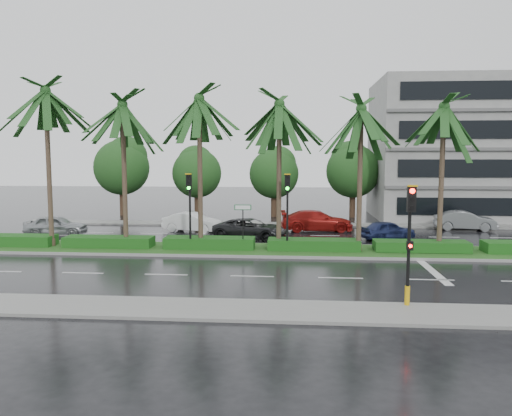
# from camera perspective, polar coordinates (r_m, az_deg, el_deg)

# --- Properties ---
(ground) EXTENTS (120.00, 120.00, 0.00)m
(ground) POSITION_cam_1_polar(r_m,az_deg,el_deg) (27.85, 0.45, -5.36)
(ground) COLOR black
(ground) RESTS_ON ground
(near_sidewalk) EXTENTS (40.00, 2.40, 0.12)m
(near_sidewalk) POSITION_cam_1_polar(r_m,az_deg,el_deg) (17.98, -1.92, -11.57)
(near_sidewalk) COLOR slate
(near_sidewalk) RESTS_ON ground
(far_sidewalk) EXTENTS (40.00, 2.00, 0.12)m
(far_sidewalk) POSITION_cam_1_polar(r_m,az_deg,el_deg) (39.66, 1.70, -1.87)
(far_sidewalk) COLOR slate
(far_sidewalk) RESTS_ON ground
(median) EXTENTS (36.00, 4.00, 0.15)m
(median) POSITION_cam_1_polar(r_m,az_deg,el_deg) (28.81, 0.60, -4.82)
(median) COLOR gray
(median) RESTS_ON ground
(hedge) EXTENTS (35.20, 1.40, 0.60)m
(hedge) POSITION_cam_1_polar(r_m,az_deg,el_deg) (28.75, 0.60, -4.09)
(hedge) COLOR #1B4C15
(hedge) RESTS_ON median
(lane_markings) EXTENTS (34.00, 13.06, 0.01)m
(lane_markings) POSITION_cam_1_polar(r_m,az_deg,el_deg) (27.38, 6.77, -5.59)
(lane_markings) COLOR silver
(lane_markings) RESTS_ON ground
(palm_row) EXTENTS (26.30, 4.20, 9.90)m
(palm_row) POSITION_cam_1_polar(r_m,az_deg,el_deg) (28.53, -1.94, 10.70)
(palm_row) COLOR #483929
(palm_row) RESTS_ON median
(signal_near) EXTENTS (0.34, 0.45, 4.36)m
(signal_near) POSITION_cam_1_polar(r_m,az_deg,el_deg) (18.54, 17.14, -3.53)
(signal_near) COLOR black
(signal_near) RESTS_ON near_sidewalk
(signal_median_left) EXTENTS (0.34, 0.42, 4.36)m
(signal_median_left) POSITION_cam_1_polar(r_m,az_deg,el_deg) (28.28, -7.61, 0.90)
(signal_median_left) COLOR black
(signal_median_left) RESTS_ON median
(signal_median_right) EXTENTS (0.34, 0.42, 4.36)m
(signal_median_right) POSITION_cam_1_polar(r_m,az_deg,el_deg) (27.65, 3.61, 0.82)
(signal_median_right) COLOR black
(signal_median_right) RESTS_ON median
(street_sign) EXTENTS (0.95, 0.09, 2.60)m
(street_sign) POSITION_cam_1_polar(r_m,az_deg,el_deg) (28.07, -1.51, -0.88)
(street_sign) COLOR black
(street_sign) RESTS_ON median
(bg_trees) EXTENTS (32.77, 5.04, 7.28)m
(bg_trees) POSITION_cam_1_polar(r_m,az_deg,el_deg) (44.92, 1.05, 4.53)
(bg_trees) COLOR #362518
(bg_trees) RESTS_ON ground
(building) EXTENTS (16.00, 10.00, 12.00)m
(building) POSITION_cam_1_polar(r_m,az_deg,el_deg) (47.67, 23.10, 6.14)
(building) COLOR gray
(building) RESTS_ON ground
(car_silver) EXTENTS (2.14, 4.32, 1.41)m
(car_silver) POSITION_cam_1_polar(r_m,az_deg,el_deg) (37.06, -21.87, -1.85)
(car_silver) COLOR #9EA2A6
(car_silver) RESTS_ON ground
(car_white) EXTENTS (2.42, 4.48, 1.40)m
(car_white) POSITION_cam_1_polar(r_m,az_deg,el_deg) (36.40, -7.30, -1.61)
(car_white) COLOR white
(car_white) RESTS_ON ground
(car_darkgrey) EXTENTS (3.28, 5.27, 1.36)m
(car_darkgrey) POSITION_cam_1_polar(r_m,az_deg,el_deg) (32.95, -0.63, -2.39)
(car_darkgrey) COLOR black
(car_darkgrey) RESTS_ON ground
(car_red) EXTENTS (2.48, 5.37, 1.52)m
(car_red) POSITION_cam_1_polar(r_m,az_deg,el_deg) (36.66, 6.94, -1.46)
(car_red) COLOR #9F1511
(car_red) RESTS_ON ground
(car_blue) EXTENTS (2.84, 3.95, 1.25)m
(car_blue) POSITION_cam_1_polar(r_m,az_deg,el_deg) (33.84, 14.82, -2.46)
(car_blue) COLOR navy
(car_blue) RESTS_ON ground
(car_grey) EXTENTS (2.10, 4.52, 1.43)m
(car_grey) POSITION_cam_1_polar(r_m,az_deg,el_deg) (39.90, 22.77, -1.34)
(car_grey) COLOR slate
(car_grey) RESTS_ON ground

